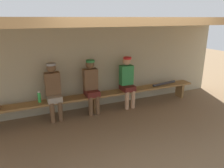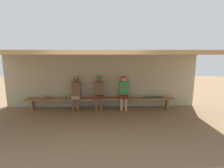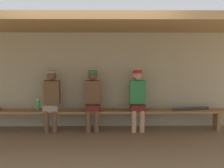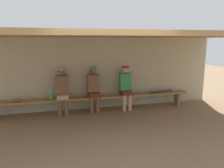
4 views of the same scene
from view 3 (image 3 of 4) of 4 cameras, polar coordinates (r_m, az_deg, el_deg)
The scene contains 9 objects.
ground_plane at distance 4.84m, azimuth -4.31°, elevation -14.65°, with size 24.00×24.00×0.00m, color brown.
back_wall at distance 6.54m, azimuth -3.34°, elevation 0.90°, with size 8.00×0.20×2.20m, color tan.
dugout_roof at distance 5.23m, azimuth -4.06°, elevation 12.18°, with size 8.00×2.80×0.12m, color #9E7547.
bench at distance 6.21m, azimuth -3.48°, elevation -6.09°, with size 6.00×0.36×0.46m.
player_leftmost at distance 6.17m, azimuth 5.29°, elevation -2.78°, with size 0.34×0.42×1.34m.
player_near_post at distance 6.26m, azimuth -12.41°, elevation -2.77°, with size 0.34×0.42×1.34m.
player_middle at distance 6.14m, azimuth -4.01°, elevation -2.81°, with size 0.34×0.42×1.34m.
water_bottle_orange at distance 6.39m, azimuth -15.16°, elevation -4.16°, with size 0.07×0.07×0.26m.
baseball_bat at distance 6.45m, azimuth 16.03°, elevation -4.88°, with size 0.07×0.07×0.84m, color #333338.
Camera 3 is at (0.29, -4.50, 1.76)m, focal length 44.05 mm.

